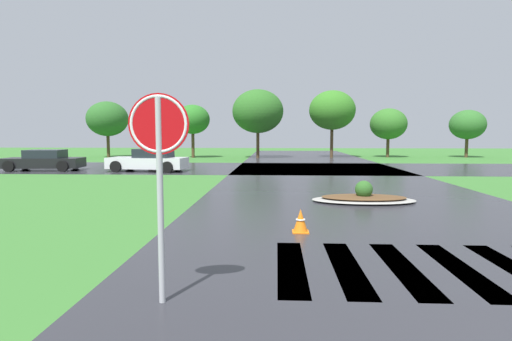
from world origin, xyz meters
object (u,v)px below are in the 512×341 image
Objects in this scene: car_blue_compact at (149,161)px; traffic_cone at (301,221)px; median_island at (364,198)px; car_silver_hatch at (44,161)px; stop_sign at (159,148)px; drainage_pipe_stack at (162,160)px.

car_blue_compact is 16.37m from traffic_cone.
median_island is 14.39m from car_blue_compact.
median_island is at bearing 140.12° from car_blue_compact.
stop_sign is at bearing 118.54° from car_silver_hatch.
drainage_pipe_stack is 18.63m from traffic_cone.
car_blue_compact is at bearing -90.38° from drainage_pipe_stack.
traffic_cone is (14.33, -14.47, -0.33)m from car_silver_hatch.
car_silver_hatch reaches higher than median_island.
car_blue_compact is at bearing 119.04° from traffic_cone.
car_silver_hatch is 8.75× the size of traffic_cone.
stop_sign is 22.11m from car_silver_hatch.
car_blue_compact is 2.55m from drainage_pipe_stack.
traffic_cone is at bearing -118.43° from median_island.
car_silver_hatch is (-12.34, 18.29, -1.41)m from stop_sign.
drainage_pipe_stack is at bearing -165.02° from car_silver_hatch.
stop_sign is 5.10× the size of traffic_cone.
car_blue_compact is 2.60× the size of drainage_pipe_stack.
traffic_cone is at bearing -64.81° from drainage_pipe_stack.
car_blue_compact is at bearing 135.11° from median_island.
car_silver_hatch is at bearing 123.17° from stop_sign.
median_island is 6.28× the size of traffic_cone.
median_island is 16.28m from drainage_pipe_stack.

